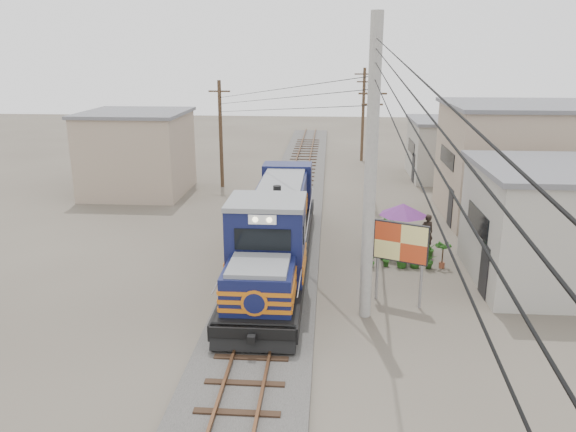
# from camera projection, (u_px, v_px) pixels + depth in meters

# --- Properties ---
(ground) EXTENTS (120.00, 120.00, 0.00)m
(ground) POSITION_uv_depth(u_px,v_px,m) (266.00, 306.00, 20.24)
(ground) COLOR #473F35
(ground) RESTS_ON ground
(ballast) EXTENTS (3.60, 70.00, 0.16)m
(ballast) POSITION_uv_depth(u_px,v_px,m) (287.00, 222.00, 29.78)
(ballast) COLOR #595651
(ballast) RESTS_ON ground
(track) EXTENTS (1.15, 70.00, 0.12)m
(track) POSITION_uv_depth(u_px,v_px,m) (287.00, 219.00, 29.72)
(track) COLOR #51331E
(track) RESTS_ON ground
(locomotive) EXTENTS (2.75, 14.94, 3.70)m
(locomotive) POSITION_uv_depth(u_px,v_px,m) (276.00, 230.00, 23.43)
(locomotive) COLOR black
(locomotive) RESTS_ON ground
(utility_pole_main) EXTENTS (0.40, 0.40, 10.00)m
(utility_pole_main) POSITION_uv_depth(u_px,v_px,m) (371.00, 174.00, 18.09)
(utility_pole_main) COLOR #9E9B93
(utility_pole_main) RESTS_ON ground
(wooden_pole_mid) EXTENTS (1.60, 0.24, 7.00)m
(wooden_pole_mid) POSITION_uv_depth(u_px,v_px,m) (371.00, 144.00, 32.25)
(wooden_pole_mid) COLOR #4C3826
(wooden_pole_mid) RESTS_ON ground
(wooden_pole_far) EXTENTS (1.60, 0.24, 7.50)m
(wooden_pole_far) POSITION_uv_depth(u_px,v_px,m) (363.00, 113.00, 45.54)
(wooden_pole_far) COLOR #4C3826
(wooden_pole_far) RESTS_ON ground
(wooden_pole_left) EXTENTS (1.60, 0.24, 7.00)m
(wooden_pole_left) POSITION_uv_depth(u_px,v_px,m) (221.00, 132.00, 36.76)
(wooden_pole_left) COLOR #4C3826
(wooden_pole_left) RESTS_ON ground
(power_lines) EXTENTS (9.65, 19.00, 3.30)m
(power_lines) POSITION_uv_depth(u_px,v_px,m) (282.00, 79.00, 26.22)
(power_lines) COLOR black
(power_lines) RESTS_ON ground
(shophouse_front) EXTENTS (7.35, 6.30, 4.70)m
(shophouse_front) POSITION_uv_depth(u_px,v_px,m) (571.00, 226.00, 21.61)
(shophouse_front) COLOR #9A968C
(shophouse_front) RESTS_ON ground
(shophouse_mid) EXTENTS (8.40, 7.35, 6.20)m
(shophouse_mid) POSITION_uv_depth(u_px,v_px,m) (523.00, 162.00, 29.92)
(shophouse_mid) COLOR gray
(shophouse_mid) RESTS_ON ground
(shophouse_back) EXTENTS (6.30, 6.30, 4.20)m
(shophouse_back) POSITION_uv_depth(u_px,v_px,m) (454.00, 149.00, 39.88)
(shophouse_back) COLOR #9A968C
(shophouse_back) RESTS_ON ground
(shophouse_left) EXTENTS (6.30, 6.30, 5.20)m
(shophouse_left) POSITION_uv_depth(u_px,v_px,m) (137.00, 153.00, 35.51)
(shophouse_left) COLOR gray
(shophouse_left) RESTS_ON ground
(billboard) EXTENTS (1.87, 0.90, 3.07)m
(billboard) POSITION_uv_depth(u_px,v_px,m) (401.00, 245.00, 19.79)
(billboard) COLOR #99999E
(billboard) RESTS_ON ground
(market_umbrella) EXTENTS (2.31, 2.31, 2.35)m
(market_umbrella) POSITION_uv_depth(u_px,v_px,m) (403.00, 210.00, 24.82)
(market_umbrella) COLOR black
(market_umbrella) RESTS_ON ground
(vendor) EXTENTS (0.73, 0.59, 1.75)m
(vendor) POSITION_uv_depth(u_px,v_px,m) (427.00, 233.00, 25.52)
(vendor) COLOR black
(vendor) RESTS_ON ground
(plant_nursery) EXTENTS (3.16, 2.84, 1.14)m
(plant_nursery) POSITION_uv_depth(u_px,v_px,m) (397.00, 251.00, 24.46)
(plant_nursery) COLOR #1F4E16
(plant_nursery) RESTS_ON ground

